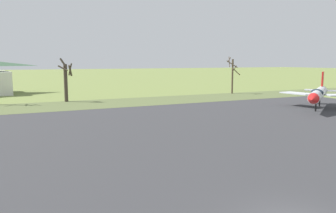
{
  "coord_description": "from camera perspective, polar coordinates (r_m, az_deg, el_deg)",
  "views": [
    {
      "loc": [
        -10.85,
        -9.9,
        6.92
      ],
      "look_at": [
        3.6,
        19.82,
        2.47
      ],
      "focal_mm": 35.95,
      "sensor_mm": 36.0,
      "label": 1
    }
  ],
  "objects": [
    {
      "name": "bare_tree_right_of_center",
      "position": [
        73.34,
        10.87,
        5.46
      ],
      "size": [
        3.03,
        2.95,
        7.96
      ],
      "color": "brown",
      "rests_on": "ground"
    },
    {
      "name": "asphalt_apron",
      "position": [
        27.36,
        -1.69,
        -6.93
      ],
      "size": [
        88.99,
        47.51,
        0.05
      ],
      "primitive_type": "cube",
      "color": "#333335",
      "rests_on": "ground"
    },
    {
      "name": "jet_fighter_rear_center",
      "position": [
        53.22,
        24.11,
        1.95
      ],
      "size": [
        14.33,
        11.45,
        5.28
      ],
      "color": "silver",
      "rests_on": "ground"
    },
    {
      "name": "grass_verge_strip",
      "position": [
        55.42,
        -14.43,
        0.28
      ],
      "size": [
        148.99,
        12.0,
        0.06
      ],
      "primitive_type": "cube",
      "color": "#556037",
      "rests_on": "ground"
    },
    {
      "name": "bare_tree_center",
      "position": [
        59.96,
        -16.9,
        4.35
      ],
      "size": [
        2.53,
        2.3,
        7.47
      ],
      "color": "#42382D",
      "rests_on": "ground"
    }
  ]
}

